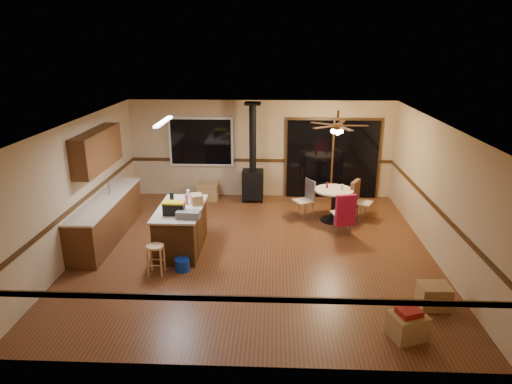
# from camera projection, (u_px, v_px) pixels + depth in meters

# --- Properties ---
(floor) EXTENTS (7.00, 7.00, 0.00)m
(floor) POSITION_uv_depth(u_px,v_px,m) (255.00, 250.00, 9.27)
(floor) COLOR #5C3119
(floor) RESTS_ON ground
(ceiling) EXTENTS (7.00, 7.00, 0.00)m
(ceiling) POSITION_uv_depth(u_px,v_px,m) (255.00, 123.00, 8.46)
(ceiling) COLOR silver
(ceiling) RESTS_ON ground
(wall_back) EXTENTS (7.00, 0.00, 7.00)m
(wall_back) POSITION_uv_depth(u_px,v_px,m) (261.00, 149.00, 12.19)
(wall_back) COLOR tan
(wall_back) RESTS_ON ground
(wall_front) EXTENTS (7.00, 0.00, 7.00)m
(wall_front) POSITION_uv_depth(u_px,v_px,m) (243.00, 278.00, 5.55)
(wall_front) COLOR tan
(wall_front) RESTS_ON ground
(wall_left) EXTENTS (0.00, 7.00, 7.00)m
(wall_left) POSITION_uv_depth(u_px,v_px,m) (79.00, 187.00, 9.01)
(wall_left) COLOR tan
(wall_left) RESTS_ON ground
(wall_right) EXTENTS (0.00, 7.00, 7.00)m
(wall_right) POSITION_uv_depth(u_px,v_px,m) (438.00, 192.00, 8.73)
(wall_right) COLOR tan
(wall_right) RESTS_ON ground
(chair_rail) EXTENTS (7.00, 7.00, 0.08)m
(chair_rail) POSITION_uv_depth(u_px,v_px,m) (255.00, 204.00, 8.96)
(chair_rail) COLOR #37210D
(chair_rail) RESTS_ON ground
(window) EXTENTS (1.72, 0.10, 1.32)m
(window) POSITION_uv_depth(u_px,v_px,m) (201.00, 142.00, 12.14)
(window) COLOR black
(window) RESTS_ON ground
(sliding_door) EXTENTS (2.52, 0.10, 2.10)m
(sliding_door) POSITION_uv_depth(u_px,v_px,m) (332.00, 160.00, 12.14)
(sliding_door) COLOR black
(sliding_door) RESTS_ON ground
(lower_cabinets) EXTENTS (0.60, 3.00, 0.86)m
(lower_cabinets) POSITION_uv_depth(u_px,v_px,m) (107.00, 219.00, 9.74)
(lower_cabinets) COLOR #532E15
(lower_cabinets) RESTS_ON ground
(countertop) EXTENTS (0.64, 3.04, 0.04)m
(countertop) POSITION_uv_depth(u_px,v_px,m) (105.00, 199.00, 9.60)
(countertop) COLOR #C6B29A
(countertop) RESTS_ON lower_cabinets
(upper_cabinets) EXTENTS (0.35, 2.00, 0.80)m
(upper_cabinets) POSITION_uv_depth(u_px,v_px,m) (97.00, 150.00, 9.48)
(upper_cabinets) COLOR #532E15
(upper_cabinets) RESTS_ON ground
(kitchen_island) EXTENTS (0.88, 1.68, 0.90)m
(kitchen_island) POSITION_uv_depth(u_px,v_px,m) (181.00, 228.00, 9.19)
(kitchen_island) COLOR #3B220E
(kitchen_island) RESTS_ON ground
(wood_stove) EXTENTS (0.55, 0.50, 2.52)m
(wood_stove) POSITION_uv_depth(u_px,v_px,m) (253.00, 174.00, 11.95)
(wood_stove) COLOR black
(wood_stove) RESTS_ON ground
(ceiling_fan) EXTENTS (0.24, 0.24, 0.55)m
(ceiling_fan) POSITION_uv_depth(u_px,v_px,m) (337.00, 128.00, 10.11)
(ceiling_fan) COLOR brown
(ceiling_fan) RESTS_ON ceiling
(fluorescent_strip) EXTENTS (0.10, 1.20, 0.04)m
(fluorescent_strip) POSITION_uv_depth(u_px,v_px,m) (163.00, 122.00, 8.83)
(fluorescent_strip) COLOR white
(fluorescent_strip) RESTS_ON ceiling
(toolbox_grey) EXTENTS (0.46, 0.28, 0.14)m
(toolbox_grey) POSITION_uv_depth(u_px,v_px,m) (188.00, 214.00, 8.51)
(toolbox_grey) COLOR slate
(toolbox_grey) RESTS_ON kitchen_island
(toolbox_black) EXTENTS (0.40, 0.21, 0.22)m
(toolbox_black) POSITION_uv_depth(u_px,v_px,m) (174.00, 209.00, 8.66)
(toolbox_black) COLOR black
(toolbox_black) RESTS_ON kitchen_island
(toolbox_yellow_lid) EXTENTS (0.42, 0.22, 0.03)m
(toolbox_yellow_lid) POSITION_uv_depth(u_px,v_px,m) (174.00, 203.00, 8.63)
(toolbox_yellow_lid) COLOR gold
(toolbox_yellow_lid) RESTS_ON toolbox_black
(box_on_island) EXTENTS (0.30, 0.35, 0.20)m
(box_on_island) POSITION_uv_depth(u_px,v_px,m) (197.00, 199.00, 9.24)
(box_on_island) COLOR #9B7645
(box_on_island) RESTS_ON kitchen_island
(bottle_dark) EXTENTS (0.10, 0.10, 0.30)m
(bottle_dark) POSITION_uv_depth(u_px,v_px,m) (172.00, 199.00, 9.08)
(bottle_dark) COLOR black
(bottle_dark) RESTS_ON kitchen_island
(bottle_pink) EXTENTS (0.09, 0.09, 0.21)m
(bottle_pink) POSITION_uv_depth(u_px,v_px,m) (186.00, 199.00, 9.23)
(bottle_pink) COLOR #D84C8C
(bottle_pink) RESTS_ON kitchen_island
(bottle_white) EXTENTS (0.07, 0.07, 0.19)m
(bottle_white) POSITION_uv_depth(u_px,v_px,m) (188.00, 194.00, 9.55)
(bottle_white) COLOR white
(bottle_white) RESTS_ON kitchen_island
(bar_stool) EXTENTS (0.31, 0.31, 0.56)m
(bar_stool) POSITION_uv_depth(u_px,v_px,m) (156.00, 260.00, 8.26)
(bar_stool) COLOR tan
(bar_stool) RESTS_ON floor
(blue_bucket) EXTENTS (0.29, 0.29, 0.23)m
(blue_bucket) POSITION_uv_depth(u_px,v_px,m) (182.00, 265.00, 8.42)
(blue_bucket) COLOR #0B30A7
(blue_bucket) RESTS_ON floor
(dining_table) EXTENTS (0.90, 0.90, 0.78)m
(dining_table) POSITION_uv_depth(u_px,v_px,m) (333.00, 199.00, 10.64)
(dining_table) COLOR black
(dining_table) RESTS_ON ground
(glass_red) EXTENTS (0.06, 0.06, 0.14)m
(glass_red) POSITION_uv_depth(u_px,v_px,m) (327.00, 185.00, 10.64)
(glass_red) COLOR #590C14
(glass_red) RESTS_ON dining_table
(glass_cream) EXTENTS (0.08, 0.08, 0.14)m
(glass_cream) POSITION_uv_depth(u_px,v_px,m) (342.00, 187.00, 10.49)
(glass_cream) COLOR beige
(glass_cream) RESTS_ON dining_table
(chair_left) EXTENTS (0.55, 0.55, 0.51)m
(chair_left) POSITION_uv_depth(u_px,v_px,m) (307.00, 195.00, 10.79)
(chair_left) COLOR tan
(chair_left) RESTS_ON ground
(chair_near) EXTENTS (0.52, 0.55, 0.70)m
(chair_near) POSITION_uv_depth(u_px,v_px,m) (345.00, 210.00, 9.78)
(chair_near) COLOR tan
(chair_near) RESTS_ON ground
(chair_right) EXTENTS (0.60, 0.58, 0.70)m
(chair_right) POSITION_uv_depth(u_px,v_px,m) (356.00, 195.00, 10.73)
(chair_right) COLOR tan
(chair_right) RESTS_ON ground
(box_under_window) EXTENTS (0.56, 0.45, 0.44)m
(box_under_window) POSITION_uv_depth(u_px,v_px,m) (208.00, 192.00, 12.20)
(box_under_window) COLOR #9B7645
(box_under_window) RESTS_ON floor
(box_corner_a) EXTENTS (0.60, 0.55, 0.37)m
(box_corner_a) POSITION_uv_depth(u_px,v_px,m) (407.00, 326.00, 6.49)
(box_corner_a) COLOR #9B7645
(box_corner_a) RESTS_ON floor
(box_corner_b) EXTENTS (0.48, 0.42, 0.38)m
(box_corner_b) POSITION_uv_depth(u_px,v_px,m) (434.00, 296.00, 7.25)
(box_corner_b) COLOR #9B7645
(box_corner_b) RESTS_ON floor
(box_small_red) EXTENTS (0.38, 0.35, 0.08)m
(box_small_red) POSITION_uv_depth(u_px,v_px,m) (409.00, 312.00, 6.42)
(box_small_red) COLOR maroon
(box_small_red) RESTS_ON box_corner_a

